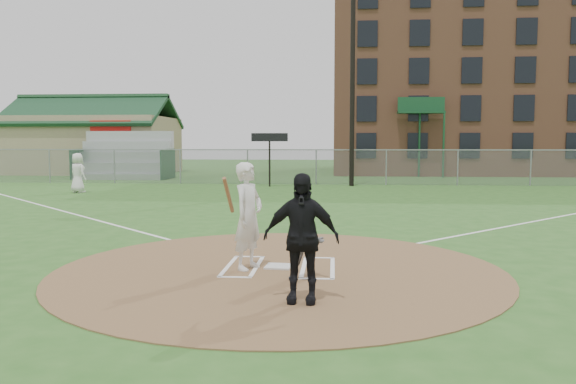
# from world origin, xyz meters

# --- Properties ---
(ground) EXTENTS (140.00, 140.00, 0.00)m
(ground) POSITION_xyz_m (0.00, 0.00, 0.00)
(ground) COLOR #2C5D1F
(ground) RESTS_ON ground
(dirt_circle) EXTENTS (8.40, 8.40, 0.02)m
(dirt_circle) POSITION_xyz_m (0.00, 0.00, 0.01)
(dirt_circle) COLOR brown
(dirt_circle) RESTS_ON ground
(home_plate) EXTENTS (0.52, 0.52, 0.03)m
(home_plate) POSITION_xyz_m (-0.03, 0.13, 0.04)
(home_plate) COLOR silver
(home_plate) RESTS_ON dirt_circle
(foul_line_first) EXTENTS (17.04, 17.04, 0.01)m
(foul_line_first) POSITION_xyz_m (9.00, 9.00, 0.01)
(foul_line_first) COLOR white
(foul_line_first) RESTS_ON ground
(foul_line_third) EXTENTS (17.04, 17.04, 0.01)m
(foul_line_third) POSITION_xyz_m (-9.00, 9.00, 0.01)
(foul_line_third) COLOR white
(foul_line_third) RESTS_ON ground
(catcher) EXTENTS (0.65, 0.52, 1.28)m
(catcher) POSITION_xyz_m (0.55, -0.81, 0.66)
(catcher) COLOR slate
(catcher) RESTS_ON dirt_circle
(umpire) EXTENTS (1.16, 0.55, 1.93)m
(umpire) POSITION_xyz_m (0.53, -2.16, 0.99)
(umpire) COLOR black
(umpire) RESTS_ON dirt_circle
(ondeck_player) EXTENTS (1.11, 1.00, 1.91)m
(ondeck_player) POSITION_xyz_m (-11.25, 15.62, 0.95)
(ondeck_player) COLOR white
(ondeck_player) RESTS_ON ground
(batters_boxes) EXTENTS (2.08, 1.88, 0.01)m
(batters_boxes) POSITION_xyz_m (0.00, 0.15, 0.03)
(batters_boxes) COLOR white
(batters_boxes) RESTS_ON dirt_circle
(batter_at_plate) EXTENTS (0.74, 1.13, 2.01)m
(batter_at_plate) POSITION_xyz_m (-0.58, -0.06, 1.03)
(batter_at_plate) COLOR silver
(batter_at_plate) RESTS_ON dirt_circle
(outfield_fence) EXTENTS (56.08, 0.08, 2.03)m
(outfield_fence) POSITION_xyz_m (0.00, 22.00, 1.02)
(outfield_fence) COLOR slate
(outfield_fence) RESTS_ON ground
(bleachers) EXTENTS (6.08, 3.20, 3.20)m
(bleachers) POSITION_xyz_m (-13.00, 26.20, 1.59)
(bleachers) COLOR #B7BABF
(bleachers) RESTS_ON ground
(clubhouse) EXTENTS (12.20, 8.71, 6.23)m
(clubhouse) POSITION_xyz_m (-18.00, 32.99, 2.39)
(clubhouse) COLOR tan
(clubhouse) RESTS_ON ground
(brick_warehouse) EXTENTS (30.00, 17.17, 15.00)m
(brick_warehouse) POSITION_xyz_m (16.00, 37.96, 7.50)
(brick_warehouse) COLOR #9F5F44
(brick_warehouse) RESTS_ON ground
(light_pole) EXTENTS (1.20, 0.30, 12.22)m
(light_pole) POSITION_xyz_m (2.00, 21.00, 6.61)
(light_pole) COLOR black
(light_pole) RESTS_ON ground
(scoreboard_sign) EXTENTS (2.00, 0.10, 2.93)m
(scoreboard_sign) POSITION_xyz_m (-2.50, 20.20, 2.39)
(scoreboard_sign) COLOR black
(scoreboard_sign) RESTS_ON ground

